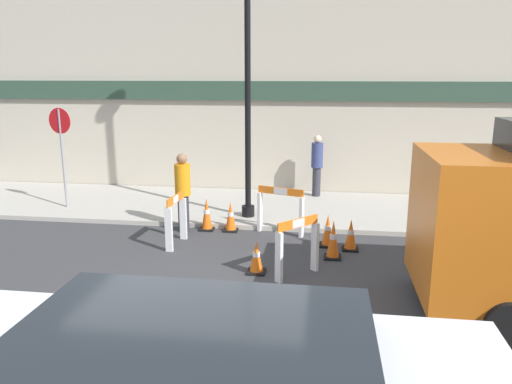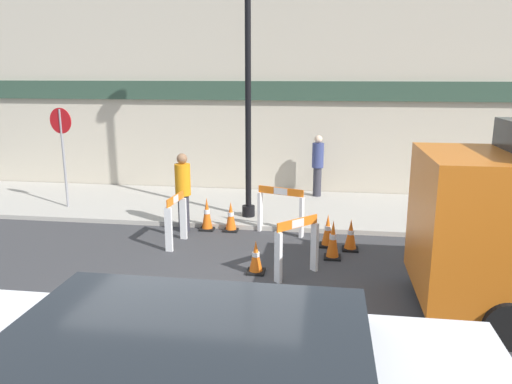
% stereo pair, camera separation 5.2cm
% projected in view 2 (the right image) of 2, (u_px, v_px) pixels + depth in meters
% --- Properties ---
extents(ground_plane, '(60.00, 60.00, 0.00)m').
position_uv_depth(ground_plane, '(206.00, 340.00, 6.27)').
color(ground_plane, '#38383A').
extents(sidewalk_slab, '(18.00, 3.37, 0.10)m').
position_uv_depth(sidewalk_slab, '(267.00, 207.00, 12.21)').
color(sidewalk_slab, '#ADA89E').
rests_on(sidewalk_slab, ground_plane).
extents(storefront_facade, '(18.00, 0.22, 5.50)m').
position_uv_depth(storefront_facade, '(275.00, 92.00, 13.28)').
color(storefront_facade, '#BCB29E').
rests_on(storefront_facade, ground_plane).
extents(streetlamp_post, '(0.44, 0.44, 6.48)m').
position_uv_depth(streetlamp_post, '(248.00, 27.00, 10.36)').
color(streetlamp_post, black).
rests_on(streetlamp_post, sidewalk_slab).
extents(stop_sign, '(0.59, 0.13, 2.38)m').
position_uv_depth(stop_sign, '(62.00, 142.00, 11.74)').
color(stop_sign, gray).
rests_on(stop_sign, sidewalk_slab).
extents(barricade_0, '(0.69, 0.71, 0.99)m').
position_uv_depth(barricade_0, '(297.00, 245.00, 8.10)').
color(barricade_0, white).
rests_on(barricade_0, ground_plane).
extents(barricade_1, '(0.99, 0.44, 0.99)m').
position_uv_depth(barricade_1, '(280.00, 208.00, 10.26)').
color(barricade_1, white).
rests_on(barricade_1, ground_plane).
extents(barricade_2, '(0.20, 0.81, 1.00)m').
position_uv_depth(barricade_2, '(176.00, 218.00, 9.60)').
color(barricade_2, white).
rests_on(barricade_2, ground_plane).
extents(traffic_cone_0, '(0.30, 0.30, 0.56)m').
position_uv_depth(traffic_cone_0, '(256.00, 258.00, 8.30)').
color(traffic_cone_0, black).
rests_on(traffic_cone_0, ground_plane).
extents(traffic_cone_1, '(0.30, 0.30, 0.71)m').
position_uv_depth(traffic_cone_1, '(333.00, 240.00, 8.94)').
color(traffic_cone_1, black).
rests_on(traffic_cone_1, ground_plane).
extents(traffic_cone_2, '(0.30, 0.30, 0.64)m').
position_uv_depth(traffic_cone_2, '(231.00, 217.00, 10.51)').
color(traffic_cone_2, black).
rests_on(traffic_cone_2, ground_plane).
extents(traffic_cone_3, '(0.30, 0.30, 0.61)m').
position_uv_depth(traffic_cone_3, '(351.00, 235.00, 9.37)').
color(traffic_cone_3, black).
rests_on(traffic_cone_3, ground_plane).
extents(traffic_cone_4, '(0.30, 0.30, 0.64)m').
position_uv_depth(traffic_cone_4, '(328.00, 231.00, 9.58)').
color(traffic_cone_4, black).
rests_on(traffic_cone_4, ground_plane).
extents(traffic_cone_5, '(0.30, 0.30, 0.70)m').
position_uv_depth(traffic_cone_5, '(207.00, 214.00, 10.57)').
color(traffic_cone_5, black).
rests_on(traffic_cone_5, ground_plane).
extents(person_worker, '(0.44, 0.44, 1.66)m').
position_uv_depth(person_worker, '(183.00, 190.00, 10.36)').
color(person_worker, '#33333D').
rests_on(person_worker, ground_plane).
extents(person_pedestrian, '(0.32, 0.32, 1.61)m').
position_uv_depth(person_pedestrian, '(318.00, 163.00, 12.95)').
color(person_pedestrian, '#33333D').
rests_on(person_pedestrian, sidewalk_slab).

